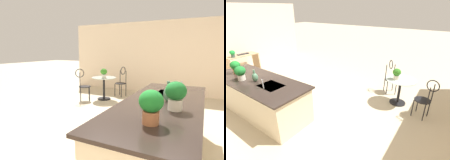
{
  "view_description": "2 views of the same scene",
  "coord_description": "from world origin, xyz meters",
  "views": [
    {
      "loc": [
        2.88,
        1.36,
        1.64
      ],
      "look_at": [
        -0.83,
        -0.5,
        0.97
      ],
      "focal_mm": 30.09,
      "sensor_mm": 36.0,
      "label": 1
    },
    {
      "loc": [
        -3.41,
        2.73,
        2.54
      ],
      "look_at": [
        -1.41,
        -0.13,
        1.0
      ],
      "focal_mm": 26.55,
      "sensor_mm": 36.0,
      "label": 2
    }
  ],
  "objects": [
    {
      "name": "ground_plane",
      "position": [
        0.0,
        0.0,
        0.0
      ],
      "size": [
        40.0,
        40.0,
        0.0
      ],
      "primitive_type": "plane",
      "color": "beige"
    },
    {
      "name": "wall_left_window",
      "position": [
        -4.26,
        0.0,
        1.35
      ],
      "size": [
        0.12,
        7.8,
        2.7
      ],
      "primitive_type": "cube",
      "color": "beige",
      "rests_on": "ground"
    },
    {
      "name": "kitchen_island",
      "position": [
        0.3,
        0.85,
        0.46
      ],
      "size": [
        2.8,
        1.06,
        0.92
      ],
      "color": "beige",
      "rests_on": "ground"
    },
    {
      "name": "bistro_table",
      "position": [
        -2.46,
        -1.62,
        0.45
      ],
      "size": [
        0.8,
        0.8,
        0.74
      ],
      "color": "black",
      "rests_on": "ground"
    },
    {
      "name": "chair_near_window",
      "position": [
        -3.15,
        -1.3,
        0.57
      ],
      "size": [
        0.51,
        0.45,
        1.04
      ],
      "color": "black",
      "rests_on": "ground"
    },
    {
      "name": "chair_by_island",
      "position": [
        -2.01,
        -2.15,
        0.57
      ],
      "size": [
        0.53,
        0.53,
        1.04
      ],
      "color": "black",
      "rests_on": "ground"
    },
    {
      "name": "sink_faucet",
      "position": [
        -0.25,
        1.03,
        1.03
      ],
      "size": [
        0.02,
        0.02,
        0.22
      ],
      "primitive_type": "cylinder",
      "color": "#B2B5BA",
      "rests_on": "kitchen_island"
    },
    {
      "name": "potted_plant_on_table",
      "position": [
        -2.33,
        -1.56,
        0.91
      ],
      "size": [
        0.22,
        0.22,
        0.3
      ],
      "color": "beige",
      "rests_on": "bistro_table"
    },
    {
      "name": "potted_plant_counter_far",
      "position": [
        1.15,
        0.91,
        1.11
      ],
      "size": [
        0.24,
        0.24,
        0.34
      ],
      "color": "#9E603D",
      "rests_on": "kitchen_island"
    },
    {
      "name": "potted_plant_counter_near",
      "position": [
        0.6,
        1.06,
        1.12
      ],
      "size": [
        0.25,
        0.25,
        0.35
      ],
      "color": "beige",
      "rests_on": "kitchen_island"
    },
    {
      "name": "vase_on_counter",
      "position": [
        0.25,
        0.91,
        1.03
      ],
      "size": [
        0.13,
        0.13,
        0.29
      ],
      "color": "#4C7A5B",
      "rests_on": "kitchen_island"
    }
  ]
}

